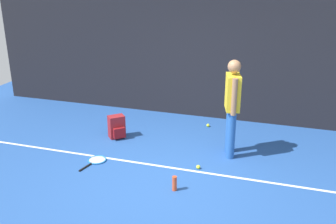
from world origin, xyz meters
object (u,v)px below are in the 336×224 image
at_px(tennis_player, 232,103).
at_px(tennis_ball_by_fence, 208,125).
at_px(backpack, 117,127).
at_px(water_bottle, 174,183).
at_px(tennis_racket, 96,160).
at_px(tennis_ball_near_player, 198,167).

height_order(tennis_player, tennis_ball_by_fence, tennis_player).
distance_m(backpack, water_bottle, 2.21).
distance_m(tennis_racket, water_bottle, 1.62).
xyz_separation_m(tennis_player, tennis_ball_near_player, (-0.40, -0.67, -0.93)).
distance_m(tennis_player, tennis_racket, 2.51).
bearing_deg(tennis_ball_near_player, water_bottle, -103.97).
relative_size(tennis_player, tennis_ball_near_player, 25.76).
relative_size(tennis_player, tennis_ball_by_fence, 25.76).
height_order(tennis_racket, tennis_ball_near_player, tennis_ball_near_player).
height_order(tennis_racket, water_bottle, water_bottle).
relative_size(backpack, tennis_ball_by_fence, 6.67).
distance_m(tennis_racket, tennis_ball_near_player, 1.75).
bearing_deg(water_bottle, tennis_ball_by_fence, 90.78).
distance_m(tennis_racket, tennis_ball_by_fence, 2.58).
height_order(tennis_ball_by_fence, water_bottle, water_bottle).
relative_size(tennis_racket, tennis_ball_by_fence, 9.63).
height_order(backpack, tennis_ball_near_player, backpack).
xyz_separation_m(tennis_player, water_bottle, (-0.59, -1.42, -0.85)).
distance_m(backpack, tennis_ball_near_player, 1.96).
bearing_deg(tennis_racket, backpack, 15.74).
distance_m(tennis_ball_near_player, tennis_ball_by_fence, 1.84).
xyz_separation_m(tennis_player, tennis_ball_by_fence, (-0.62, 1.15, -0.93)).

